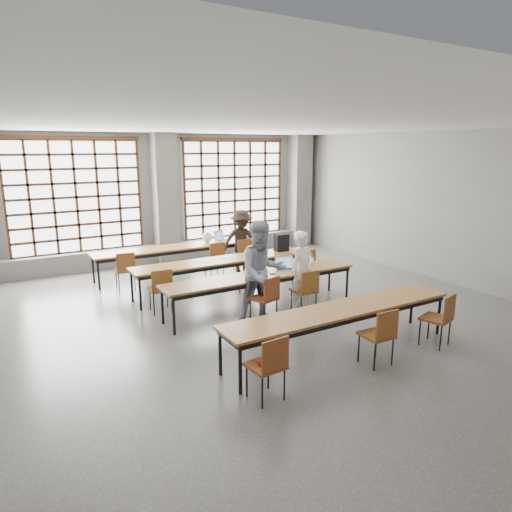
{
  "coord_description": "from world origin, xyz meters",
  "views": [
    {
      "loc": [
        -4.18,
        -6.77,
        3.11
      ],
      "look_at": [
        0.04,
        0.4,
        1.13
      ],
      "focal_mm": 32.0,
      "sensor_mm": 36.0,
      "label": 1
    }
  ],
  "objects_px": {
    "chair_mid_centre": "(252,272)",
    "chair_front_right": "(306,287)",
    "student_male": "(303,273)",
    "phone": "(273,274)",
    "chair_back_right": "(244,252)",
    "backpack": "(281,242)",
    "laptop_front": "(284,266)",
    "chair_near_mid": "(381,331)",
    "green_box": "(258,271)",
    "student_back": "(241,241)",
    "laptop_back": "(221,238)",
    "desk_row_b": "(222,262)",
    "chair_mid_left": "(161,286)",
    "desk_row_a": "(175,249)",
    "desk_row_d": "(341,312)",
    "chair_front_left": "(267,295)",
    "chair_back_mid": "(215,255)",
    "chair_back_left": "(125,267)",
    "chair_mid_right": "(305,264)",
    "plastic_bag": "(207,237)",
    "chair_near_right": "(441,315)",
    "red_pouch": "(266,362)",
    "chair_near_left": "(269,362)",
    "student_female": "(262,272)",
    "mouse": "(303,267)"
  },
  "relations": [
    {
      "from": "chair_mid_centre",
      "to": "chair_front_right",
      "type": "bearing_deg",
      "value": -77.05
    },
    {
      "from": "student_male",
      "to": "phone",
      "type": "height_order",
      "value": "student_male"
    },
    {
      "from": "chair_back_right",
      "to": "chair_front_right",
      "type": "relative_size",
      "value": 1.0
    },
    {
      "from": "phone",
      "to": "backpack",
      "type": "xyz_separation_m",
      "value": [
        1.28,
        1.63,
        0.19
      ]
    },
    {
      "from": "student_male",
      "to": "laptop_front",
      "type": "height_order",
      "value": "student_male"
    },
    {
      "from": "chair_near_mid",
      "to": "green_box",
      "type": "bearing_deg",
      "value": 95.75
    },
    {
      "from": "student_back",
      "to": "laptop_back",
      "type": "relative_size",
      "value": 3.51
    },
    {
      "from": "desk_row_b",
      "to": "chair_near_mid",
      "type": "distance_m",
      "value": 4.38
    },
    {
      "from": "laptop_front",
      "to": "phone",
      "type": "xyz_separation_m",
      "value": [
        -0.4,
        -0.2,
        -0.05
      ]
    },
    {
      "from": "chair_front_right",
      "to": "chair_near_mid",
      "type": "bearing_deg",
      "value": -98.8
    },
    {
      "from": "chair_mid_left",
      "to": "backpack",
      "type": "relative_size",
      "value": 2.2
    },
    {
      "from": "chair_mid_centre",
      "to": "backpack",
      "type": "height_order",
      "value": "backpack"
    },
    {
      "from": "desk_row_a",
      "to": "desk_row_b",
      "type": "distance_m",
      "value": 1.82
    },
    {
      "from": "desk_row_d",
      "to": "chair_front_left",
      "type": "xyz_separation_m",
      "value": [
        -0.33,
        1.63,
        -0.13
      ]
    },
    {
      "from": "chair_back_mid",
      "to": "phone",
      "type": "relative_size",
      "value": 6.77
    },
    {
      "from": "chair_back_left",
      "to": "chair_mid_right",
      "type": "relative_size",
      "value": 1.0
    },
    {
      "from": "student_back",
      "to": "plastic_bag",
      "type": "bearing_deg",
      "value": 155.51
    },
    {
      "from": "desk_row_a",
      "to": "chair_near_right",
      "type": "distance_m",
      "value": 6.49
    },
    {
      "from": "chair_mid_centre",
      "to": "plastic_bag",
      "type": "height_order",
      "value": "plastic_bag"
    },
    {
      "from": "chair_near_mid",
      "to": "chair_mid_right",
      "type": "bearing_deg",
      "value": 69.21
    },
    {
      "from": "chair_back_mid",
      "to": "chair_mid_centre",
      "type": "relative_size",
      "value": 1.0
    },
    {
      "from": "desk_row_a",
      "to": "plastic_bag",
      "type": "height_order",
      "value": "plastic_bag"
    },
    {
      "from": "desk_row_b",
      "to": "student_male",
      "type": "distance_m",
      "value": 2.12
    },
    {
      "from": "student_back",
      "to": "chair_mid_centre",
      "type": "bearing_deg",
      "value": -99.07
    },
    {
      "from": "student_male",
      "to": "chair_back_mid",
      "type": "bearing_deg",
      "value": 83.87
    },
    {
      "from": "laptop_back",
      "to": "red_pouch",
      "type": "bearing_deg",
      "value": -111.51
    },
    {
      "from": "chair_back_mid",
      "to": "chair_near_right",
      "type": "height_order",
      "value": "same"
    },
    {
      "from": "chair_near_left",
      "to": "student_back",
      "type": "height_order",
      "value": "student_back"
    },
    {
      "from": "chair_mid_right",
      "to": "student_male",
      "type": "height_order",
      "value": "student_male"
    },
    {
      "from": "chair_front_left",
      "to": "phone",
      "type": "relative_size",
      "value": 6.77
    },
    {
      "from": "chair_near_right",
      "to": "student_female",
      "type": "distance_m",
      "value": 3.05
    },
    {
      "from": "chair_near_left",
      "to": "chair_mid_right",
      "type": "bearing_deg",
      "value": 48.45
    },
    {
      "from": "chair_back_right",
      "to": "chair_near_left",
      "type": "relative_size",
      "value": 1.0
    },
    {
      "from": "green_box",
      "to": "phone",
      "type": "bearing_deg",
      "value": -38.05
    },
    {
      "from": "mouse",
      "to": "desk_row_d",
      "type": "bearing_deg",
      "value": -111.94
    },
    {
      "from": "chair_mid_right",
      "to": "backpack",
      "type": "bearing_deg",
      "value": 106.44
    },
    {
      "from": "chair_back_mid",
      "to": "laptop_back",
      "type": "height_order",
      "value": "laptop_back"
    },
    {
      "from": "chair_back_right",
      "to": "chair_near_left",
      "type": "xyz_separation_m",
      "value": [
        -2.69,
        -5.51,
        0.0
      ]
    },
    {
      "from": "student_female",
      "to": "chair_front_left",
      "type": "bearing_deg",
      "value": -71.03
    },
    {
      "from": "desk_row_b",
      "to": "chair_front_right",
      "type": "bearing_deg",
      "value": -70.85
    },
    {
      "from": "student_back",
      "to": "backpack",
      "type": "height_order",
      "value": "student_back"
    },
    {
      "from": "chair_near_left",
      "to": "chair_near_right",
      "type": "relative_size",
      "value": 1.0
    },
    {
      "from": "desk_row_d",
      "to": "chair_mid_right",
      "type": "xyz_separation_m",
      "value": [
        1.61,
        3.1,
        -0.13
      ]
    },
    {
      "from": "desk_row_a",
      "to": "chair_mid_centre",
      "type": "xyz_separation_m",
      "value": [
        0.8,
        -2.4,
        -0.13
      ]
    },
    {
      "from": "desk_row_a",
      "to": "chair_back_left",
      "type": "bearing_deg",
      "value": -155.9
    },
    {
      "from": "chair_mid_centre",
      "to": "chair_near_mid",
      "type": "distance_m",
      "value": 3.73
    },
    {
      "from": "chair_front_right",
      "to": "green_box",
      "type": "xyz_separation_m",
      "value": [
        -0.65,
        0.71,
        0.24
      ]
    },
    {
      "from": "chair_back_left",
      "to": "chair_front_left",
      "type": "bearing_deg",
      "value": -62.79
    },
    {
      "from": "chair_back_left",
      "to": "chair_back_right",
      "type": "xyz_separation_m",
      "value": [
        3.0,
        0.0,
        0.0
      ]
    },
    {
      "from": "chair_back_mid",
      "to": "red_pouch",
      "type": "height_order",
      "value": "chair_back_mid"
    }
  ]
}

